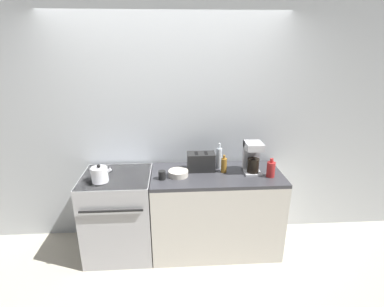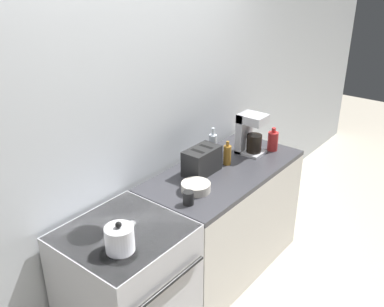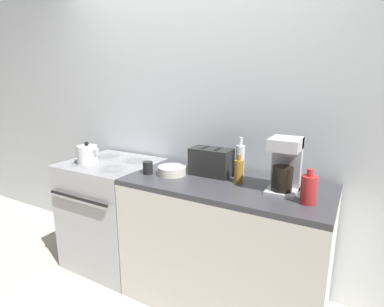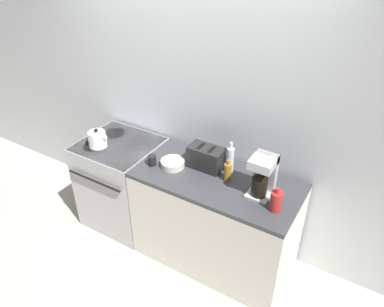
{
  "view_description": "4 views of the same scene",
  "coord_description": "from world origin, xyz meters",
  "views": [
    {
      "loc": [
        0.04,
        -2.51,
        2.19
      ],
      "look_at": [
        0.23,
        0.36,
        1.13
      ],
      "focal_mm": 28.0,
      "sensor_mm": 36.0,
      "label": 1
    },
    {
      "loc": [
        -1.93,
        -1.28,
        2.37
      ],
      "look_at": [
        0.13,
        0.36,
        1.16
      ],
      "focal_mm": 40.0,
      "sensor_mm": 36.0,
      "label": 2
    },
    {
      "loc": [
        1.22,
        -1.43,
        1.56
      ],
      "look_at": [
        0.22,
        0.35,
        1.07
      ],
      "focal_mm": 28.0,
      "sensor_mm": 36.0,
      "label": 3
    },
    {
      "loc": [
        1.57,
        -1.85,
        2.73
      ],
      "look_at": [
        0.23,
        0.36,
        1.05
      ],
      "focal_mm": 35.0,
      "sensor_mm": 36.0,
      "label": 4
    }
  ],
  "objects": [
    {
      "name": "bottle_red",
      "position": [
        1.02,
        0.21,
        0.99
      ],
      "size": [
        0.08,
        0.08,
        0.2
      ],
      "color": "#B72828",
      "rests_on": "counter_block"
    },
    {
      "name": "cup_black",
      "position": [
        -0.08,
        0.22,
        0.96
      ],
      "size": [
        0.07,
        0.07,
        0.09
      ],
      "color": "black",
      "rests_on": "counter_block"
    },
    {
      "name": "bottle_amber",
      "position": [
        0.56,
        0.36,
        0.99
      ],
      "size": [
        0.06,
        0.06,
        0.19
      ],
      "color": "#9E6B23",
      "rests_on": "counter_block"
    },
    {
      "name": "coffee_maker",
      "position": [
        0.86,
        0.35,
        1.08
      ],
      "size": [
        0.17,
        0.21,
        0.33
      ],
      "color": "#B7B7BC",
      "rests_on": "counter_block"
    },
    {
      "name": "wall_back",
      "position": [
        0.0,
        0.72,
        1.3
      ],
      "size": [
        8.0,
        0.05,
        2.6
      ],
      "color": "silver",
      "rests_on": "ground_plane"
    },
    {
      "name": "toaster",
      "position": [
        0.33,
        0.43,
        1.01
      ],
      "size": [
        0.29,
        0.16,
        0.19
      ],
      "color": "black",
      "rests_on": "counter_block"
    },
    {
      "name": "bottle_clear",
      "position": [
        0.53,
        0.47,
        1.03
      ],
      "size": [
        0.06,
        0.06,
        0.28
      ],
      "color": "silver",
      "rests_on": "counter_block"
    },
    {
      "name": "counter_block",
      "position": [
        0.49,
        0.33,
        0.46
      ],
      "size": [
        1.37,
        0.66,
        0.91
      ],
      "color": "silver",
      "rests_on": "ground_plane"
    },
    {
      "name": "ground_plane",
      "position": [
        0.0,
        0.0,
        0.0
      ],
      "size": [
        12.0,
        12.0,
        0.0
      ],
      "primitive_type": "plane",
      "color": "beige"
    },
    {
      "name": "kettle",
      "position": [
        -0.68,
        0.21,
        0.99
      ],
      "size": [
        0.2,
        0.16,
        0.18
      ],
      "color": "silver",
      "rests_on": "stove"
    },
    {
      "name": "bowl",
      "position": [
        0.08,
        0.29,
        0.94
      ],
      "size": [
        0.2,
        0.2,
        0.06
      ],
      "color": "beige",
      "rests_on": "counter_block"
    },
    {
      "name": "stove",
      "position": [
        -0.56,
        0.33,
        0.47
      ],
      "size": [
        0.71,
        0.7,
        0.91
      ],
      "color": "#B7B7BC",
      "rests_on": "ground_plane"
    }
  ]
}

